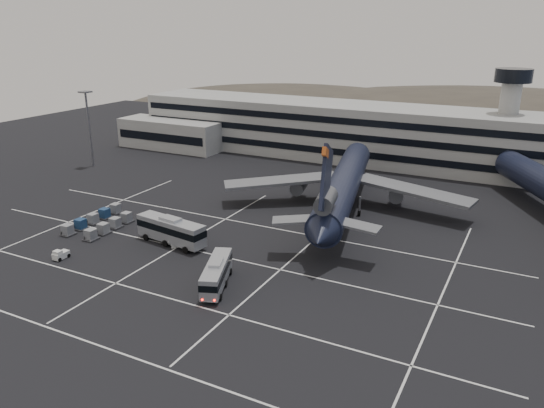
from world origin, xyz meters
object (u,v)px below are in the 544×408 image
Objects in this scene: tug_a at (61,255)px; bus_near at (216,273)px; bus_far at (171,230)px; uld_cluster at (100,222)px; trijet_main at (344,185)px.

bus_near is at bearing 7.74° from tug_a.
bus_near is 25.83m from tug_a.
bus_far is 15.78m from uld_cluster.
trijet_main is 5.32× the size of bus_near.
trijet_main reaches higher than uld_cluster.
bus_near is 31.47m from uld_cluster.
bus_far reaches higher than tug_a.
uld_cluster reaches higher than tug_a.
bus_far reaches higher than bus_near.
tug_a is (-30.27, -39.26, -4.59)m from trijet_main.
tug_a is at bearing -140.40° from trijet_main.
uld_cluster is at bearing 141.18° from bus_near.
bus_far is 5.52× the size of tug_a.
trijet_main is 36.42m from bus_near.
bus_far is 16.73m from tug_a.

